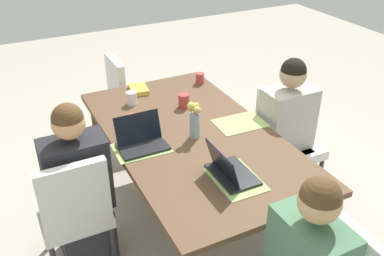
# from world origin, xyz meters

# --- Properties ---
(ground_plane) EXTENTS (10.00, 10.00, 0.00)m
(ground_plane) POSITION_xyz_m (0.00, 0.00, 0.00)
(ground_plane) COLOR #B2A899
(dining_table) EXTENTS (1.97, 1.09, 0.75)m
(dining_table) POSITION_xyz_m (0.00, 0.00, 0.68)
(dining_table) COLOR brown
(dining_table) RESTS_ON ground_plane
(chair_far_left_near) EXTENTS (0.44, 0.44, 0.90)m
(chair_far_left_near) POSITION_xyz_m (-0.03, 0.87, 0.50)
(chair_far_left_near) COLOR silver
(chair_far_left_near) RESTS_ON ground_plane
(person_far_left_near) EXTENTS (0.36, 0.40, 1.19)m
(person_far_left_near) POSITION_xyz_m (0.04, 0.81, 0.53)
(person_far_left_near) COLOR #2D2D33
(person_far_left_near) RESTS_ON ground_plane
(chair_near_left_far) EXTENTS (0.44, 0.44, 0.90)m
(chair_near_left_far) POSITION_xyz_m (0.11, -0.89, 0.50)
(chair_near_left_far) COLOR silver
(chair_near_left_far) RESTS_ON ground_plane
(person_near_left_far) EXTENTS (0.36, 0.40, 1.19)m
(person_near_left_far) POSITION_xyz_m (0.04, -0.83, 0.53)
(person_near_left_far) COLOR #2D2D33
(person_near_left_far) RESTS_ON ground_plane
(chair_head_left_right_near) EXTENTS (0.44, 0.44, 0.90)m
(chair_head_left_right_near) POSITION_xyz_m (-1.28, -0.04, 0.50)
(chair_head_left_right_near) COLOR silver
(chair_head_left_right_near) RESTS_ON ground_plane
(flower_vase) EXTENTS (0.09, 0.09, 0.27)m
(flower_vase) POSITION_xyz_m (0.04, -0.00, 0.89)
(flower_vase) COLOR #8EA8B7
(flower_vase) RESTS_ON dining_table
(placemat_far_left_near) EXTENTS (0.27, 0.37, 0.00)m
(placemat_far_left_near) POSITION_xyz_m (0.02, 0.38, 0.76)
(placemat_far_left_near) COLOR #9EBC66
(placemat_far_left_near) RESTS_ON dining_table
(placemat_head_right_left_mid) EXTENTS (0.36, 0.27, 0.00)m
(placemat_head_right_left_mid) POSITION_xyz_m (0.59, 0.00, 0.76)
(placemat_head_right_left_mid) COLOR #9EBC66
(placemat_head_right_left_mid) RESTS_ON dining_table
(placemat_near_left_far) EXTENTS (0.28, 0.37, 0.00)m
(placemat_near_left_far) POSITION_xyz_m (0.02, -0.38, 0.76)
(placemat_near_left_far) COLOR #9EBC66
(placemat_near_left_far) RESTS_ON dining_table
(laptop_head_right_left_mid) EXTENTS (0.32, 0.22, 0.21)m
(laptop_head_right_left_mid) POSITION_xyz_m (0.55, -0.02, 0.80)
(laptop_head_right_left_mid) COLOR black
(laptop_head_right_left_mid) RESTS_ON dining_table
(laptop_near_left_far) EXTENTS (0.22, 0.32, 0.21)m
(laptop_near_left_far) POSITION_xyz_m (-0.01, -0.37, 0.80)
(laptop_near_left_far) COLOR black
(laptop_near_left_far) RESTS_ON dining_table
(coffee_mug_near_left) EXTENTS (0.08, 0.08, 0.10)m
(coffee_mug_near_left) POSITION_xyz_m (-0.64, -0.22, 0.81)
(coffee_mug_near_left) COLOR white
(coffee_mug_near_left) RESTS_ON dining_table
(coffee_mug_near_right) EXTENTS (0.09, 0.09, 0.11)m
(coffee_mug_near_right) POSITION_xyz_m (-0.40, 0.13, 0.81)
(coffee_mug_near_right) COLOR #AD3D38
(coffee_mug_near_right) RESTS_ON dining_table
(coffee_mug_centre_left) EXTENTS (0.07, 0.07, 0.09)m
(coffee_mug_centre_left) POSITION_xyz_m (-0.75, 0.45, 0.80)
(coffee_mug_centre_left) COLOR #AD3D38
(coffee_mug_centre_left) RESTS_ON dining_table
(coffee_mug_centre_right) EXTENTS (0.08, 0.08, 0.10)m
(coffee_mug_centre_right) POSITION_xyz_m (-0.28, -0.34, 0.80)
(coffee_mug_centre_right) COLOR #AD3D38
(coffee_mug_centre_right) RESTS_ON dining_table
(book_red_cover) EXTENTS (0.22, 0.16, 0.04)m
(book_red_cover) POSITION_xyz_m (-0.83, -0.09, 0.77)
(book_red_cover) COLOR gold
(book_red_cover) RESTS_ON dining_table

